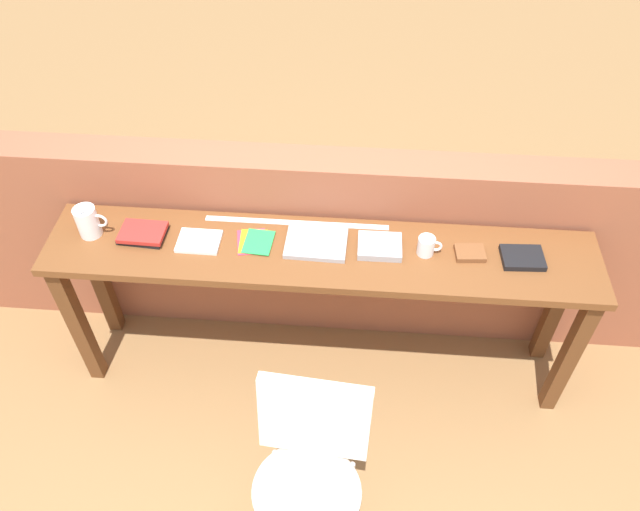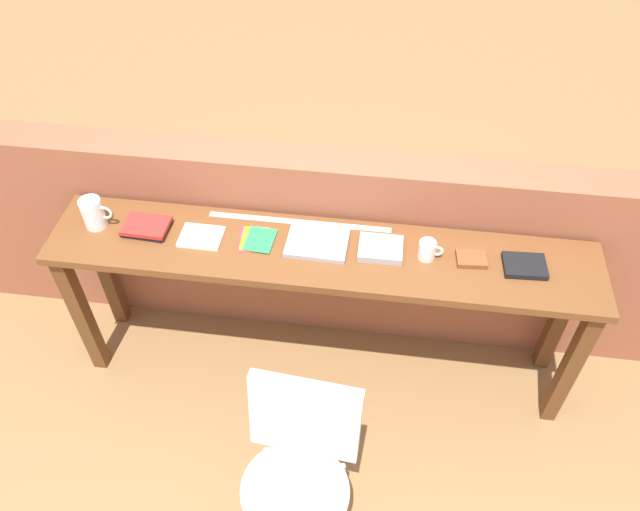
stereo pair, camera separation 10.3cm
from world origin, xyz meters
The scene contains 14 objects.
ground_plane centered at (0.00, 0.00, 0.00)m, with size 40.00×40.00×0.00m, color olive.
brick_wall_back centered at (0.00, 0.64, 0.57)m, with size 6.00×0.20×1.13m, color #935138.
sideboard centered at (0.00, 0.30, 0.74)m, with size 2.50×0.44×0.88m.
chair_white_moulded centered at (0.02, -0.55, 0.53)m, with size 0.48×0.49×0.89m.
pitcher_white centered at (-1.06, 0.33, 0.96)m, with size 0.14×0.10×0.18m.
book_stack_leftmost centered at (-0.82, 0.33, 0.90)m, with size 0.21×0.16×0.04m.
magazine_cycling centered at (-0.55, 0.31, 0.89)m, with size 0.19×0.15×0.02m, color white.
pamphlet_pile_colourful centered at (-0.30, 0.33, 0.88)m, with size 0.18×0.18×0.01m.
book_open_centre centered at (-0.02, 0.33, 0.89)m, with size 0.27×0.20×0.02m, color #9E9EA3.
book_grey_hardcover centered at (0.26, 0.33, 0.90)m, with size 0.20×0.16×0.03m, color #9E9EA3.
mug centered at (0.47, 0.32, 0.92)m, with size 0.11×0.08×0.09m.
leather_journal_brown centered at (0.66, 0.33, 0.89)m, with size 0.13×0.10×0.02m, color brown.
book_repair_rightmost centered at (0.89, 0.31, 0.89)m, with size 0.18×0.14×0.03m, color black.
ruler_metal_back_edge centered at (-0.13, 0.47, 0.88)m, with size 0.86×0.03×0.00m, color silver.
Camera 1 is at (0.15, -1.64, 2.88)m, focal length 35.00 mm.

